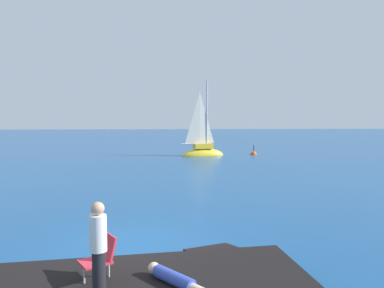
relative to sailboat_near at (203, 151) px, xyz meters
name	(u,v)px	position (x,y,z in m)	size (l,w,h in m)	color
ground_plane	(134,246)	(-3.66, -21.55, -0.38)	(160.00, 160.00, 0.00)	navy
boulder_seaward	(187,271)	(-2.30, -23.19, -0.38)	(1.01, 0.81, 0.56)	black
boulder_inland	(214,263)	(-1.64, -22.81, -0.38)	(1.20, 0.96, 0.66)	black
sailboat_near	(203,151)	(0.00, 0.00, 0.00)	(3.91, 2.10, 7.07)	yellow
person_sunbather	(179,281)	(-2.52, -24.99, 0.24)	(1.29, 1.38, 0.25)	#334CB2
person_standing	(98,247)	(-3.84, -25.30, 0.99)	(0.28, 0.28, 1.62)	black
beach_chair	(101,256)	(-3.95, -24.59, 0.57)	(0.76, 0.72, 0.80)	#E03342
marker_buoy	(254,154)	(4.63, 0.76, -0.38)	(0.56, 0.56, 1.13)	#EA5114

